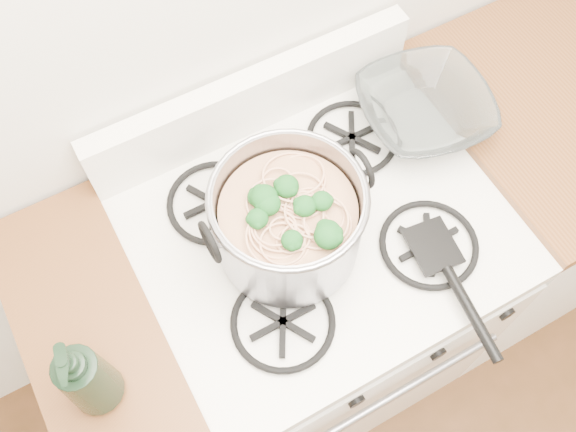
{
  "coord_description": "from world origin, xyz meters",
  "views": [
    {
      "loc": [
        -0.35,
        0.77,
        2.1
      ],
      "look_at": [
        -0.08,
        1.25,
        1.04
      ],
      "focal_mm": 40.0,
      "sensor_mm": 36.0,
      "label": 1
    }
  ],
  "objects": [
    {
      "name": "gas_range",
      "position": [
        0.0,
        1.26,
        0.44
      ],
      "size": [
        0.76,
        0.66,
        0.92
      ],
      "color": "white",
      "rests_on": "ground"
    },
    {
      "name": "counter_left",
      "position": [
        -0.51,
        1.26,
        0.46
      ],
      "size": [
        0.25,
        0.65,
        0.92
      ],
      "color": "silver",
      "rests_on": "ground"
    },
    {
      "name": "counter_right",
      "position": [
        0.88,
        1.26,
        0.46
      ],
      "size": [
        1.0,
        0.65,
        0.92
      ],
      "color": "silver",
      "rests_on": "ground"
    },
    {
      "name": "stock_pot",
      "position": [
        -0.08,
        1.25,
        1.02
      ],
      "size": [
        0.32,
        0.29,
        0.2
      ],
      "color": "gray",
      "rests_on": "gas_range"
    },
    {
      "name": "spatula",
      "position": [
        0.17,
        1.1,
        0.94
      ],
      "size": [
        0.33,
        0.34,
        0.02
      ],
      "primitive_type": null,
      "rotation": [
        0.0,
        0.0,
        -0.13
      ],
      "color": "black",
      "rests_on": "gas_range"
    },
    {
      "name": "glass_bowl",
      "position": [
        0.33,
        1.38,
        0.94
      ],
      "size": [
        0.13,
        0.13,
        0.03
      ],
      "primitive_type": "imported",
      "rotation": [
        0.0,
        0.0,
        -0.17
      ],
      "color": "white",
      "rests_on": "gas_range"
    },
    {
      "name": "bottle",
      "position": [
        -0.52,
        1.16,
        1.04
      ],
      "size": [
        0.11,
        0.11,
        0.24
      ],
      "primitive_type": "imported",
      "rotation": [
        0.0,
        0.0,
        -0.21
      ],
      "color": "black",
      "rests_on": "counter_left"
    }
  ]
}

